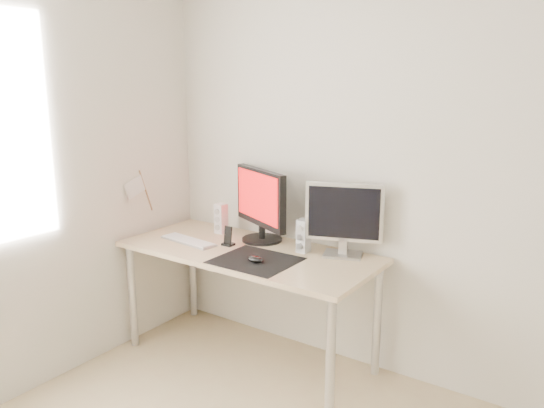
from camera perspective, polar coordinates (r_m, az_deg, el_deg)
The scene contains 11 objects.
wall_back at distance 3.02m, azimuth 15.91°, elevation 3.38°, with size 3.50×3.50×0.00m, color silver.
mousepad at distance 3.05m, azimuth -1.77°, elevation -6.08°, with size 0.45×0.40×0.00m, color black.
mouse at distance 3.01m, azimuth -1.80°, elevation -5.95°, with size 0.10×0.06×0.04m, color black.
desk at distance 3.27m, azimuth -2.63°, elevation -6.22°, with size 1.60×0.70×0.73m.
main_monitor at distance 3.36m, azimuth -1.24°, elevation 0.18°, with size 0.52×0.35×0.47m.
second_monitor at distance 3.09m, azimuth 7.75°, elevation -1.31°, with size 0.44×0.23×0.43m.
speaker_left at distance 3.59m, azimuth -5.51°, elevation -1.56°, with size 0.06×0.08×0.20m.
speaker_right at distance 3.18m, azimuth 3.41°, elevation -3.44°, with size 0.06×0.08×0.20m.
keyboard at distance 3.44m, azimuth -8.98°, elevation -3.93°, with size 0.43×0.17×0.02m.
phone_dock at distance 3.33m, azimuth -4.74°, elevation -3.84°, with size 0.07×0.06×0.12m.
pennant at distance 3.59m, azimuth -14.17°, elevation 1.68°, with size 0.01×0.23×0.29m.
Camera 1 is at (0.95, -1.08, 1.73)m, focal length 35.00 mm.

